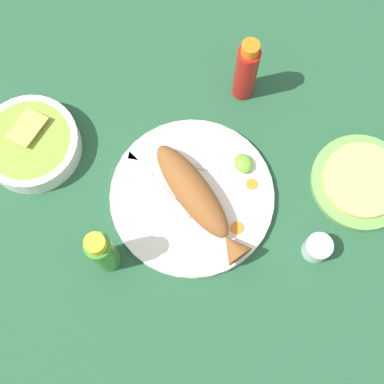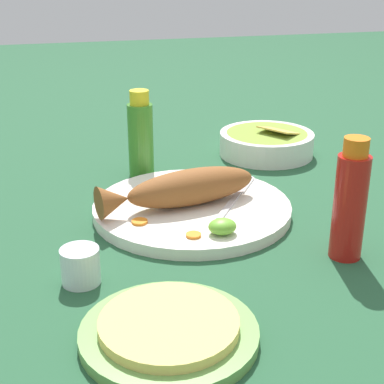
% 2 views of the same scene
% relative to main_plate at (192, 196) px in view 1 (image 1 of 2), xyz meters
% --- Properties ---
extents(ground_plane, '(4.00, 4.00, 0.00)m').
position_rel_main_plate_xyz_m(ground_plane, '(0.00, 0.00, -0.01)').
color(ground_plane, '#235133').
extents(main_plate, '(0.32, 0.32, 0.02)m').
position_rel_main_plate_xyz_m(main_plate, '(0.00, 0.00, 0.00)').
color(main_plate, white).
rests_on(main_plate, ground_plane).
extents(fried_fish, '(0.27, 0.11, 0.06)m').
position_rel_main_plate_xyz_m(fried_fish, '(-0.02, -0.00, 0.04)').
color(fried_fish, brown).
rests_on(fried_fish, main_plate).
extents(fork_near, '(0.18, 0.08, 0.00)m').
position_rel_main_plate_xyz_m(fork_near, '(0.06, 0.06, 0.01)').
color(fork_near, silver).
rests_on(fork_near, main_plate).
extents(fork_far, '(0.12, 0.16, 0.00)m').
position_rel_main_plate_xyz_m(fork_far, '(0.08, 0.02, 0.01)').
color(fork_far, silver).
rests_on(fork_far, main_plate).
extents(carrot_slice_near, '(0.02, 0.02, 0.00)m').
position_rel_main_plate_xyz_m(carrot_slice_near, '(-0.09, -0.05, 0.01)').
color(carrot_slice_near, orange).
rests_on(carrot_slice_near, main_plate).
extents(carrot_slice_mid, '(0.02, 0.02, 0.00)m').
position_rel_main_plate_xyz_m(carrot_slice_mid, '(-0.03, -0.12, 0.01)').
color(carrot_slice_mid, orange).
rests_on(carrot_slice_mid, main_plate).
extents(lime_wedge_main, '(0.04, 0.04, 0.02)m').
position_rel_main_plate_xyz_m(lime_wedge_main, '(0.02, -0.12, 0.02)').
color(lime_wedge_main, '#6BB233').
rests_on(lime_wedge_main, main_plate).
extents(hot_sauce_bottle_red, '(0.04, 0.04, 0.17)m').
position_rel_main_plate_xyz_m(hot_sauce_bottle_red, '(0.17, -0.19, 0.07)').
color(hot_sauce_bottle_red, '#B21914').
rests_on(hot_sauce_bottle_red, ground_plane).
extents(hot_sauce_bottle_green, '(0.05, 0.05, 0.16)m').
position_rel_main_plate_xyz_m(hot_sauce_bottle_green, '(-0.05, 0.20, 0.07)').
color(hot_sauce_bottle_green, '#3D8428').
rests_on(hot_sauce_bottle_green, ground_plane).
extents(salt_cup, '(0.05, 0.05, 0.05)m').
position_rel_main_plate_xyz_m(salt_cup, '(-0.19, -0.17, 0.01)').
color(salt_cup, silver).
rests_on(salt_cup, ground_plane).
extents(guacamole_bowl, '(0.20, 0.20, 0.06)m').
position_rel_main_plate_xyz_m(guacamole_bowl, '(0.23, 0.25, 0.02)').
color(guacamole_bowl, white).
rests_on(guacamole_bowl, ground_plane).
extents(tortilla_plate, '(0.20, 0.20, 0.01)m').
position_rel_main_plate_xyz_m(tortilla_plate, '(-0.11, -0.32, -0.00)').
color(tortilla_plate, '#6B9E4C').
rests_on(tortilla_plate, ground_plane).
extents(tortilla_stack, '(0.16, 0.16, 0.01)m').
position_rel_main_plate_xyz_m(tortilla_stack, '(-0.11, -0.32, 0.01)').
color(tortilla_stack, '#E0C666').
rests_on(tortilla_stack, tortilla_plate).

